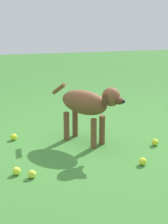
{
  "coord_description": "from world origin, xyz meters",
  "views": [
    {
      "loc": [
        0.88,
        3.2,
        1.31
      ],
      "look_at": [
        0.07,
        -0.15,
        0.31
      ],
      "focal_mm": 59.28,
      "sensor_mm": 36.0,
      "label": 1
    }
  ],
  "objects_px": {
    "tennis_ball_0": "(32,174)",
    "tennis_ball_3": "(155,142)",
    "dog": "(88,104)",
    "tennis_ball_2": "(143,161)",
    "tennis_ball_4": "(14,137)",
    "tennis_ball_1": "(16,171)"
  },
  "relations": [
    {
      "from": "tennis_ball_0",
      "to": "tennis_ball_1",
      "type": "distance_m",
      "value": 0.14
    },
    {
      "from": "tennis_ball_1",
      "to": "tennis_ball_2",
      "type": "bearing_deg",
      "value": 176.7
    },
    {
      "from": "tennis_ball_0",
      "to": "tennis_ball_4",
      "type": "relative_size",
      "value": 1.0
    },
    {
      "from": "tennis_ball_2",
      "to": "tennis_ball_0",
      "type": "bearing_deg",
      "value": 1.49
    },
    {
      "from": "tennis_ball_1",
      "to": "tennis_ball_4",
      "type": "distance_m",
      "value": 0.8
    },
    {
      "from": "dog",
      "to": "tennis_ball_4",
      "type": "xyz_separation_m",
      "value": [
        0.71,
        -0.25,
        -0.36
      ]
    },
    {
      "from": "tennis_ball_2",
      "to": "tennis_ball_4",
      "type": "height_order",
      "value": "same"
    },
    {
      "from": "tennis_ball_0",
      "to": "tennis_ball_3",
      "type": "bearing_deg",
      "value": -161.1
    },
    {
      "from": "tennis_ball_0",
      "to": "tennis_ball_3",
      "type": "height_order",
      "value": "same"
    },
    {
      "from": "dog",
      "to": "tennis_ball_2",
      "type": "height_order",
      "value": "dog"
    },
    {
      "from": "dog",
      "to": "tennis_ball_3",
      "type": "xyz_separation_m",
      "value": [
        -0.61,
        0.22,
        -0.36
      ]
    },
    {
      "from": "tennis_ball_0",
      "to": "tennis_ball_2",
      "type": "bearing_deg",
      "value": -178.51
    },
    {
      "from": "tennis_ball_2",
      "to": "tennis_ball_4",
      "type": "relative_size",
      "value": 1.0
    },
    {
      "from": "tennis_ball_0",
      "to": "tennis_ball_3",
      "type": "distance_m",
      "value": 1.3
    },
    {
      "from": "tennis_ball_1",
      "to": "dog",
      "type": "bearing_deg",
      "value": -142.71
    },
    {
      "from": "dog",
      "to": "tennis_ball_1",
      "type": "relative_size",
      "value": 11.09
    },
    {
      "from": "tennis_ball_2",
      "to": "tennis_ball_4",
      "type": "xyz_separation_m",
      "value": [
        1.03,
        -0.86,
        0.0
      ]
    },
    {
      "from": "dog",
      "to": "tennis_ball_3",
      "type": "height_order",
      "value": "dog"
    },
    {
      "from": "tennis_ball_3",
      "to": "tennis_ball_4",
      "type": "distance_m",
      "value": 1.4
    },
    {
      "from": "tennis_ball_1",
      "to": "tennis_ball_2",
      "type": "relative_size",
      "value": 1.0
    },
    {
      "from": "tennis_ball_0",
      "to": "tennis_ball_2",
      "type": "height_order",
      "value": "same"
    },
    {
      "from": "tennis_ball_3",
      "to": "tennis_ball_4",
      "type": "xyz_separation_m",
      "value": [
        1.32,
        -0.47,
        0.0
      ]
    }
  ]
}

